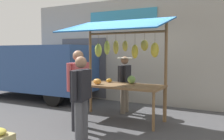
{
  "coord_description": "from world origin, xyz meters",
  "views": [
    {
      "loc": [
        -2.69,
        5.25,
        1.67
      ],
      "look_at": [
        0.0,
        0.3,
        1.25
      ],
      "focal_mm": 39.34,
      "sensor_mm": 36.0,
      "label": 1
    }
  ],
  "objects": [
    {
      "name": "ground_plane",
      "position": [
        0.0,
        0.0,
        0.0
      ],
      "size": [
        40.0,
        40.0,
        0.0
      ],
      "primitive_type": "plane",
      "color": "#424244"
    },
    {
      "name": "parked_van",
      "position": [
        4.11,
        -1.19,
        1.12
      ],
      "size": [
        4.45,
        1.98,
        1.88
      ],
      "rotation": [
        0.0,
        0.0,
        0.03
      ],
      "color": "#2D4C84",
      "rests_on": "ground"
    },
    {
      "name": "vendor_with_sunhat",
      "position": [
        0.18,
        -0.75,
        0.9
      ],
      "size": [
        0.4,
        0.67,
        1.54
      ],
      "rotation": [
        0.0,
        0.0,
        1.66
      ],
      "color": "#726656",
      "rests_on": "ground"
    },
    {
      "name": "shopper_with_ponytail",
      "position": [
        -0.07,
        1.62,
        0.91
      ],
      "size": [
        0.31,
        0.67,
        1.59
      ],
      "rotation": [
        0.0,
        0.0,
        -1.36
      ],
      "color": "#4C4C51",
      "rests_on": "ground"
    },
    {
      "name": "shopper_in_striped_shirt",
      "position": [
        0.43,
        1.02,
        0.99
      ],
      "size": [
        0.23,
        0.72,
        1.7
      ],
      "rotation": [
        0.0,
        0.0,
        -1.58
      ],
      "color": "#232328",
      "rests_on": "ground"
    },
    {
      "name": "market_stall",
      "position": [
        0.01,
        -0.06,
        1.55
      ],
      "size": [
        2.5,
        1.46,
        2.5
      ],
      "color": "brown",
      "rests_on": "ground"
    },
    {
      "name": "street_backdrop",
      "position": [
        0.06,
        -2.2,
        1.7
      ],
      "size": [
        9.0,
        0.3,
        3.4
      ],
      "color": "#9E998E",
      "rests_on": "ground"
    }
  ]
}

